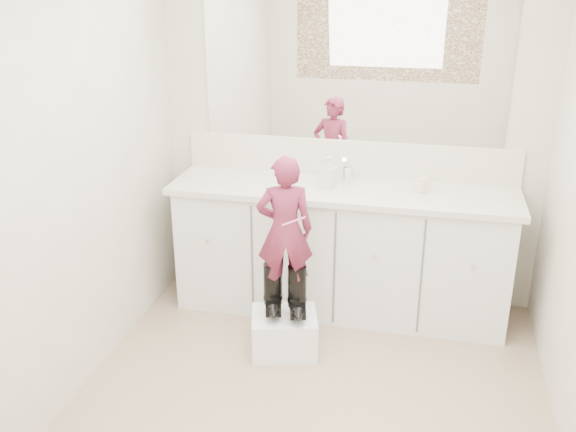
# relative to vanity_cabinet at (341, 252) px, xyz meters

# --- Properties ---
(floor) EXTENTS (3.00, 3.00, 0.00)m
(floor) POSITION_rel_vanity_cabinet_xyz_m (0.00, -1.23, -0.42)
(floor) COLOR #886F59
(floor) RESTS_ON ground
(wall_back) EXTENTS (2.60, 0.00, 2.60)m
(wall_back) POSITION_rel_vanity_cabinet_xyz_m (0.00, 0.27, 0.77)
(wall_back) COLOR #BCB4A1
(wall_back) RESTS_ON floor
(wall_front) EXTENTS (2.60, 0.00, 2.60)m
(wall_front) POSITION_rel_vanity_cabinet_xyz_m (0.00, -2.73, 0.77)
(wall_front) COLOR #BCB4A1
(wall_front) RESTS_ON floor
(wall_left) EXTENTS (0.00, 3.00, 3.00)m
(wall_left) POSITION_rel_vanity_cabinet_xyz_m (-1.30, -1.23, 0.78)
(wall_left) COLOR #BCB4A1
(wall_left) RESTS_ON floor
(vanity_cabinet) EXTENTS (2.20, 0.55, 0.85)m
(vanity_cabinet) POSITION_rel_vanity_cabinet_xyz_m (0.00, 0.00, 0.00)
(vanity_cabinet) COLOR silver
(vanity_cabinet) RESTS_ON floor
(countertop) EXTENTS (2.28, 0.58, 0.04)m
(countertop) POSITION_rel_vanity_cabinet_xyz_m (0.00, -0.01, 0.45)
(countertop) COLOR beige
(countertop) RESTS_ON vanity_cabinet
(backsplash) EXTENTS (2.28, 0.03, 0.25)m
(backsplash) POSITION_rel_vanity_cabinet_xyz_m (0.00, 0.26, 0.59)
(backsplash) COLOR beige
(backsplash) RESTS_ON countertop
(mirror) EXTENTS (2.00, 0.02, 1.00)m
(mirror) POSITION_rel_vanity_cabinet_xyz_m (0.00, 0.26, 1.22)
(mirror) COLOR white
(mirror) RESTS_ON wall_back
(dot_panel) EXTENTS (2.00, 0.01, 1.20)m
(dot_panel) POSITION_rel_vanity_cabinet_xyz_m (0.00, -2.71, 1.22)
(dot_panel) COLOR #472819
(dot_panel) RESTS_ON wall_front
(faucet) EXTENTS (0.08, 0.08, 0.10)m
(faucet) POSITION_rel_vanity_cabinet_xyz_m (0.00, 0.15, 0.52)
(faucet) COLOR silver
(faucet) RESTS_ON countertop
(cup) EXTENTS (0.14, 0.14, 0.10)m
(cup) POSITION_rel_vanity_cabinet_xyz_m (0.50, 0.03, 0.51)
(cup) COLOR beige
(cup) RESTS_ON countertop
(soap_bottle) EXTENTS (0.12, 0.12, 0.21)m
(soap_bottle) POSITION_rel_vanity_cabinet_xyz_m (-0.10, -0.01, 0.57)
(soap_bottle) COLOR silver
(soap_bottle) RESTS_ON countertop
(step_stool) EXTENTS (0.47, 0.42, 0.25)m
(step_stool) POSITION_rel_vanity_cabinet_xyz_m (-0.25, -0.62, -0.30)
(step_stool) COLOR white
(step_stool) RESTS_ON floor
(boot_left) EXTENTS (0.17, 0.24, 0.33)m
(boot_left) POSITION_rel_vanity_cabinet_xyz_m (-0.33, -0.60, -0.01)
(boot_left) COLOR black
(boot_left) RESTS_ON step_stool
(boot_right) EXTENTS (0.17, 0.24, 0.33)m
(boot_right) POSITION_rel_vanity_cabinet_xyz_m (-0.18, -0.60, -0.01)
(boot_right) COLOR black
(boot_right) RESTS_ON step_stool
(toddler) EXTENTS (0.38, 0.30, 0.91)m
(toddler) POSITION_rel_vanity_cabinet_xyz_m (-0.25, -0.60, 0.38)
(toddler) COLOR #AC355A
(toddler) RESTS_ON step_stool
(toothbrush) EXTENTS (0.13, 0.05, 0.06)m
(toothbrush) POSITION_rel_vanity_cabinet_xyz_m (-0.18, -0.68, 0.48)
(toothbrush) COLOR pink
(toothbrush) RESTS_ON toddler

